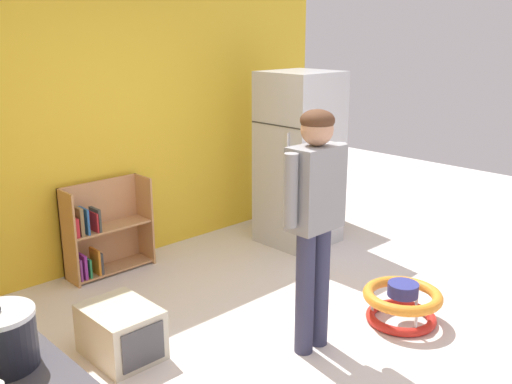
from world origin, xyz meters
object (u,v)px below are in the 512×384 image
standing_person (315,209)px  pet_carrier (121,332)px  baby_walker (402,303)px  bookshelf (101,234)px  refrigerator (299,159)px  crock_pot (1,339)px

standing_person → pet_carrier: size_ratio=3.07×
standing_person → baby_walker: standing_person is taller
bookshelf → pet_carrier: 1.52m
bookshelf → standing_person: size_ratio=0.50×
refrigerator → pet_carrier: size_ratio=3.22×
refrigerator → bookshelf: 2.10m
bookshelf → crock_pot: crock_pot is taller
baby_walker → crock_pot: crock_pot is taller
baby_walker → refrigerator: bearing=66.9°
standing_person → crock_pot: (-2.14, -0.21, -0.01)m
pet_carrier → bookshelf: bearing=64.9°
standing_person → pet_carrier: bearing=140.6°
bookshelf → refrigerator: bearing=-20.2°
bookshelf → crock_pot: (-1.76, -2.42, 0.64)m
refrigerator → crock_pot: (-3.67, -1.72, 0.13)m
refrigerator → crock_pot: refrigerator is taller
refrigerator → pet_carrier: (-2.55, -0.66, -0.71)m
bookshelf → crock_pot: 3.06m
bookshelf → pet_carrier: bearing=-115.1°
pet_carrier → refrigerator: bearing=14.6°
standing_person → baby_walker: 1.20m
refrigerator → crock_pot: 4.05m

